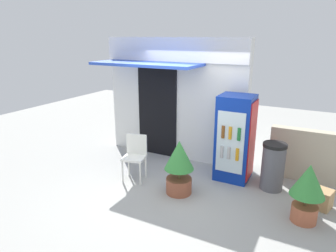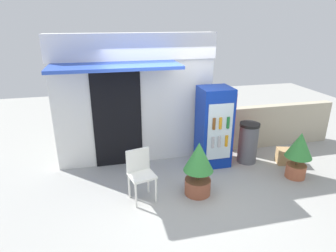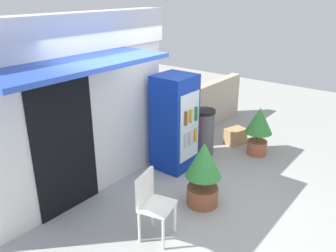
# 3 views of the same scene
# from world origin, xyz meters

# --- Properties ---
(ground) EXTENTS (16.00, 16.00, 0.00)m
(ground) POSITION_xyz_m (0.00, 0.00, 0.00)
(ground) COLOR #A3A39E
(storefront_building) EXTENTS (3.37, 1.23, 2.77)m
(storefront_building) POSITION_xyz_m (-0.65, 1.46, 1.47)
(storefront_building) COLOR silver
(storefront_building) RESTS_ON ground
(drink_cooler) EXTENTS (0.68, 0.68, 1.72)m
(drink_cooler) POSITION_xyz_m (0.98, 0.92, 0.86)
(drink_cooler) COLOR #0C2D9E
(drink_cooler) RESTS_ON ground
(plastic_chair) EXTENTS (0.50, 0.48, 0.92)m
(plastic_chair) POSITION_xyz_m (-0.76, -0.03, 0.54)
(plastic_chair) COLOR white
(plastic_chair) RESTS_ON ground
(potted_plant_near_shop) EXTENTS (0.54, 0.54, 1.02)m
(potted_plant_near_shop) POSITION_xyz_m (0.27, -0.14, 0.57)
(potted_plant_near_shop) COLOR #995138
(potted_plant_near_shop) RESTS_ON ground
(potted_plant_curbside) EXTENTS (0.52, 0.52, 0.96)m
(potted_plant_curbside) POSITION_xyz_m (2.39, -0.05, 0.58)
(potted_plant_curbside) COLOR #AD5B3D
(potted_plant_curbside) RESTS_ON ground
(trash_bin) EXTENTS (0.44, 0.44, 0.91)m
(trash_bin) POSITION_xyz_m (1.76, 0.81, 0.46)
(trash_bin) COLOR #595960
(trash_bin) RESTS_ON ground
(stone_boundary_wall) EXTENTS (2.78, 0.22, 1.05)m
(stone_boundary_wall) POSITION_xyz_m (2.97, 1.51, 0.52)
(stone_boundary_wall) COLOR #B7AD93
(stone_boundary_wall) RESTS_ON ground
(cardboard_box) EXTENTS (0.48, 0.40, 0.33)m
(cardboard_box) POSITION_xyz_m (2.57, 0.52, 0.17)
(cardboard_box) COLOR tan
(cardboard_box) RESTS_ON ground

